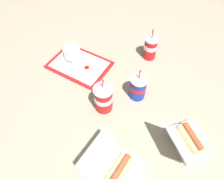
% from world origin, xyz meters
% --- Properties ---
extents(ground_plane, '(3.20, 3.20, 0.00)m').
position_xyz_m(ground_plane, '(0.00, 0.00, 0.00)').
color(ground_plane, gray).
extents(food_tray, '(0.42, 0.34, 0.01)m').
position_xyz_m(food_tray, '(0.36, -0.01, 0.01)').
color(food_tray, red).
rests_on(food_tray, ground_plane).
extents(cake_container, '(0.11, 0.11, 0.07)m').
position_xyz_m(cake_container, '(0.44, -0.03, 0.05)').
color(cake_container, black).
rests_on(cake_container, food_tray).
extents(ketchup_cup, '(0.04, 0.04, 0.02)m').
position_xyz_m(ketchup_cup, '(0.29, -0.01, 0.03)').
color(ketchup_cup, white).
rests_on(ketchup_cup, food_tray).
extents(napkin_stack, '(0.12, 0.12, 0.00)m').
position_xyz_m(napkin_stack, '(0.36, -0.05, 0.02)').
color(napkin_stack, white).
rests_on(napkin_stack, food_tray).
extents(plastic_fork, '(0.09, 0.08, 0.00)m').
position_xyz_m(plastic_fork, '(0.32, 0.02, 0.02)').
color(plastic_fork, white).
rests_on(plastic_fork, food_tray).
extents(clamshell_hotdog_left, '(0.25, 0.24, 0.17)m').
position_xyz_m(clamshell_hotdog_left, '(-0.27, 0.31, 0.04)').
color(clamshell_hotdog_left, white).
rests_on(clamshell_hotdog_left, ground_plane).
extents(clamshell_hotdog_right, '(0.26, 0.28, 0.18)m').
position_xyz_m(clamshell_hotdog_right, '(-0.42, -0.03, 0.04)').
color(clamshell_hotdog_right, white).
rests_on(clamshell_hotdog_right, ground_plane).
extents(soda_cup_front, '(0.09, 0.09, 0.21)m').
position_xyz_m(soda_cup_front, '(0.09, -0.39, 0.08)').
color(soda_cup_front, red).
rests_on(soda_cup_front, ground_plane).
extents(soda_cup_center, '(0.09, 0.09, 0.21)m').
position_xyz_m(soda_cup_center, '(-0.06, -0.09, 0.08)').
color(soda_cup_center, '#1938B7').
rests_on(soda_cup_center, ground_plane).
extents(soda_cup_left, '(0.10, 0.10, 0.22)m').
position_xyz_m(soda_cup_left, '(0.02, 0.10, 0.08)').
color(soda_cup_left, red).
rests_on(soda_cup_left, ground_plane).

